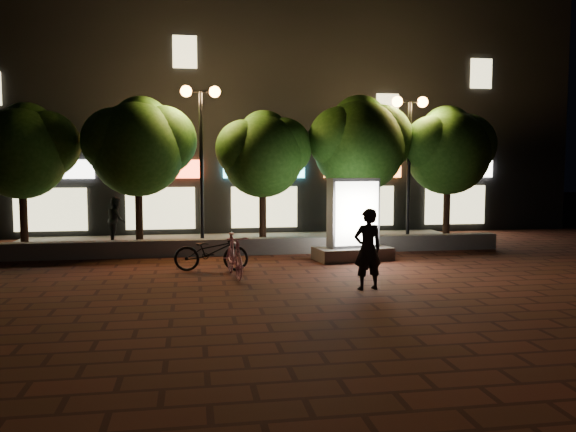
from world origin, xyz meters
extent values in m
plane|color=#502219|center=(0.00, 0.00, 0.00)|extent=(80.00, 80.00, 0.00)
cube|color=slate|center=(0.00, 4.00, 0.25)|extent=(16.00, 0.45, 0.50)
cube|color=slate|center=(0.00, 6.50, 0.04)|extent=(16.00, 5.00, 0.08)
cube|color=black|center=(0.00, 13.00, 5.00)|extent=(28.00, 8.00, 10.00)
cube|color=white|center=(-7.00, 8.94, 2.60)|extent=(3.20, 0.12, 0.70)
cube|color=beige|center=(-7.00, 8.94, 1.10)|extent=(2.60, 0.10, 1.60)
cube|color=#E64321|center=(-3.00, 8.94, 2.60)|extent=(3.20, 0.12, 0.70)
cube|color=beige|center=(-3.00, 8.94, 1.10)|extent=(2.60, 0.10, 1.60)
cube|color=#4FE2F1|center=(1.00, 8.94, 2.60)|extent=(3.20, 0.12, 0.70)
cube|color=beige|center=(1.00, 8.94, 1.10)|extent=(2.60, 0.10, 1.60)
cube|color=orange|center=(5.00, 8.94, 2.60)|extent=(3.20, 0.12, 0.70)
cube|color=beige|center=(5.00, 8.94, 1.10)|extent=(2.60, 0.10, 1.60)
cube|color=silver|center=(9.00, 8.94, 2.60)|extent=(3.20, 0.12, 0.70)
cube|color=beige|center=(9.00, 8.94, 1.10)|extent=(2.60, 0.10, 1.60)
cube|color=beige|center=(-2.00, 8.94, 7.00)|extent=(0.90, 0.10, 1.20)
cube|color=beige|center=(6.00, 8.94, 5.00)|extent=(0.90, 0.10, 1.20)
cube|color=beige|center=(10.00, 8.94, 6.50)|extent=(0.90, 0.10, 1.20)
cylinder|color=#321C13|center=(-7.00, 5.40, 1.21)|extent=(0.24, 0.24, 2.25)
sphere|color=#2C5C1B|center=(-7.00, 5.40, 3.10)|extent=(2.80, 2.80, 2.80)
sphere|color=#2C5C1B|center=(-6.30, 5.60, 3.40)|extent=(2.10, 2.10, 2.10)
sphere|color=#2C5C1B|center=(-6.90, 5.75, 3.80)|extent=(1.82, 1.82, 1.82)
cylinder|color=#321C13|center=(-3.50, 5.40, 1.25)|extent=(0.24, 0.24, 2.34)
sphere|color=#2C5C1B|center=(-3.50, 5.40, 3.25)|extent=(3.00, 3.00, 3.00)
sphere|color=#2C5C1B|center=(-2.75, 5.60, 3.54)|extent=(2.25, 2.25, 2.25)
sphere|color=#2C5C1B|center=(-4.17, 5.25, 3.50)|extent=(2.10, 2.10, 2.10)
sphere|color=#2C5C1B|center=(-3.40, 5.75, 4.00)|extent=(1.95, 1.95, 1.95)
cylinder|color=#321C13|center=(0.50, 5.40, 1.18)|extent=(0.24, 0.24, 2.21)
sphere|color=#2C5C1B|center=(0.50, 5.40, 3.03)|extent=(2.70, 2.70, 2.70)
sphere|color=#2C5C1B|center=(1.17, 5.60, 3.33)|extent=(2.03, 2.03, 2.02)
sphere|color=#2C5C1B|center=(-0.11, 5.25, 3.28)|extent=(1.89, 1.89, 1.89)
sphere|color=#2C5C1B|center=(0.60, 5.75, 3.70)|extent=(1.76, 1.76, 1.76)
cylinder|color=#321C13|center=(3.80, 5.40, 1.30)|extent=(0.24, 0.24, 2.43)
sphere|color=#2C5C1B|center=(3.80, 5.40, 3.36)|extent=(3.10, 3.10, 3.10)
sphere|color=#2C5C1B|center=(4.58, 5.60, 3.66)|extent=(2.33, 2.33, 2.33)
sphere|color=#2C5C1B|center=(3.10, 5.25, 3.61)|extent=(2.17, 2.17, 2.17)
sphere|color=#2C5C1B|center=(3.90, 5.75, 4.14)|extent=(2.01, 2.02, 2.02)
cylinder|color=#321C13|center=(7.00, 5.40, 1.23)|extent=(0.24, 0.24, 2.29)
sphere|color=#2C5C1B|center=(7.00, 5.40, 3.17)|extent=(2.90, 2.90, 2.90)
sphere|color=#2C5C1B|center=(7.72, 5.60, 3.47)|extent=(2.18, 2.17, 2.17)
sphere|color=#2C5C1B|center=(6.35, 5.25, 3.42)|extent=(2.03, 2.03, 2.03)
sphere|color=#2C5C1B|center=(7.10, 5.75, 3.90)|extent=(1.89, 1.88, 1.88)
cylinder|color=black|center=(-1.50, 5.20, 2.58)|extent=(0.12, 0.12, 5.00)
cylinder|color=black|center=(-1.50, 5.20, 5.08)|extent=(0.90, 0.08, 0.08)
sphere|color=#FF973F|center=(-1.95, 5.20, 5.08)|extent=(0.36, 0.36, 0.36)
sphere|color=#FF973F|center=(-1.05, 5.20, 5.08)|extent=(0.36, 0.36, 0.36)
cylinder|color=black|center=(5.50, 5.20, 2.48)|extent=(0.12, 0.12, 4.80)
cylinder|color=black|center=(5.50, 5.20, 4.88)|extent=(0.90, 0.08, 0.08)
sphere|color=#FF973F|center=(5.05, 5.20, 4.88)|extent=(0.36, 0.36, 0.36)
sphere|color=#FF973F|center=(5.95, 5.20, 4.88)|extent=(0.36, 0.36, 0.36)
cube|color=slate|center=(2.78, 2.49, 0.18)|extent=(2.33, 1.41, 0.37)
cube|color=#4C4C51|center=(2.78, 2.49, 1.37)|extent=(1.52, 0.71, 2.01)
cube|color=white|center=(2.82, 2.22, 1.37)|extent=(1.31, 0.23, 1.83)
cube|color=white|center=(2.74, 2.75, 1.37)|extent=(1.31, 0.23, 1.83)
imported|color=pink|center=(-0.82, 0.38, 0.54)|extent=(0.72, 1.84, 1.08)
imported|color=black|center=(1.98, -1.52, 0.90)|extent=(0.72, 0.53, 1.80)
imported|color=black|center=(-1.34, 1.36, 0.50)|extent=(1.98, 0.88, 1.01)
imported|color=black|center=(-4.41, 7.02, 0.87)|extent=(0.68, 0.83, 1.58)
camera|label=1|loc=(-1.84, -13.76, 2.75)|focal=36.33mm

